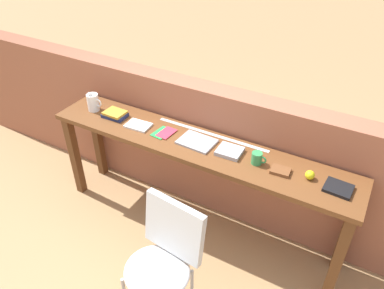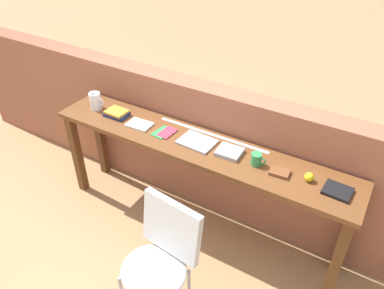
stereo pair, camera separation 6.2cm
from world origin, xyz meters
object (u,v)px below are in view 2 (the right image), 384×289
Objects in this scene: pitcher_white at (96,101)px; book_repair_rightmost at (338,191)px; magazine_cycling at (139,125)px; book_stack_leftmost at (117,113)px; sports_ball_small at (309,177)px; mug at (257,159)px; leather_journal_brown at (280,172)px; book_open_centre at (197,142)px; chair_white_moulded at (160,256)px; pamphlet_pile_colourful at (164,132)px.

pitcher_white is 1.05× the size of book_repair_rightmost.
book_stack_leftmost is at bearing 171.45° from magazine_cycling.
pitcher_white is at bearing -179.83° from sports_ball_small.
mug reaches higher than book_stack_leftmost.
magazine_cycling is 1.54× the size of leather_journal_brown.
book_open_centre is 1.56× the size of book_repair_rightmost.
chair_white_moulded is at bearing -134.73° from book_repair_rightmost.
mug reaches higher than leather_journal_brown.
pitcher_white is at bearing 179.27° from pamphlet_pile_colourful.
magazine_cycling is at bearing -179.21° from mug.
pamphlet_pile_colourful is 0.68× the size of book_open_centre.
book_open_centre is at bearing -177.58° from book_repair_rightmost.
leather_journal_brown is at bearing -3.76° from mug.
book_stack_leftmost is 0.75× the size of book_open_centre.
book_repair_rightmost is at bearing -2.55° from leather_journal_brown.
chair_white_moulded is 0.89m from book_open_centre.
book_repair_rightmost is at bearing 2.05° from book_open_centre.
book_repair_rightmost reaches higher than chair_white_moulded.
leather_journal_brown is at bearing -0.79° from pitcher_white.
mug is at bearing -176.62° from book_repair_rightmost.
magazine_cycling is at bearing -173.84° from book_open_centre.
sports_ball_small is at bearing 2.66° from mug.
leather_journal_brown is at bearing 57.91° from chair_white_moulded.
book_stack_leftmost is at bearing -179.75° from sports_ball_small.
book_repair_rightmost is (0.86, 0.78, 0.36)m from chair_white_moulded.
chair_white_moulded is at bearing -111.21° from mug.
book_repair_rightmost is at bearing -0.04° from pamphlet_pile_colourful.
sports_ball_small is 0.36× the size of book_repair_rightmost.
mug is at bearing 68.79° from chair_white_moulded.
magazine_cycling is at bearing -178.71° from sports_ball_small.
sports_ball_small is at bearing -1.98° from magazine_cycling.
book_stack_leftmost is at bearing -177.03° from book_repair_rightmost.
magazine_cycling is at bearing 133.24° from chair_white_moulded.
pitcher_white is 0.98× the size of pamphlet_pile_colourful.
magazine_cycling is 1.82× the size of mug.
magazine_cycling is at bearing -3.00° from pitcher_white.
chair_white_moulded is at bearing -50.02° from magazine_cycling.
sports_ball_small reaches higher than magazine_cycling.
chair_white_moulded is 4.85× the size of pitcher_white.
sports_ball_small is 0.19m from book_repair_rightmost.
sports_ball_small is (0.67, 0.79, 0.39)m from chair_white_moulded.
sports_ball_small is at bearing 49.81° from chair_white_moulded.
mug reaches higher than chair_white_moulded.
book_stack_leftmost is 1.03× the size of magazine_cycling.
pamphlet_pile_colourful is (0.23, 0.02, -0.00)m from magazine_cycling.
book_stack_leftmost is 1.87× the size of mug.
book_stack_leftmost is 3.23× the size of sports_ball_small.
magazine_cycling is at bearing -175.99° from pamphlet_pile_colourful.
chair_white_moulded is 3.26× the size of book_open_centre.
book_repair_rightmost is at bearing 0.14° from mug.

